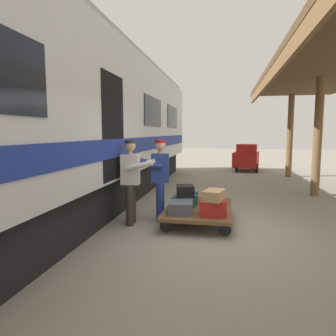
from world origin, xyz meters
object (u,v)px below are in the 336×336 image
at_px(suitcase_teal_softside, 185,201).
at_px(suitcase_tan_vintage, 214,195).
at_px(porter_by_door, 132,179).
at_px(train_car, 42,122).
at_px(luggage_cart, 199,209).
at_px(porter_in_overalls, 159,177).
at_px(suitcase_brown_leather, 215,195).
at_px(suitcase_black_hardshell, 185,191).
at_px(suitcase_navy_fabric, 188,197).
at_px(suitcase_cream_canvas, 214,203).
at_px(suitcase_red_plastic, 212,207).
at_px(suitcase_slate_roller, 181,208).
at_px(baggage_tug, 246,158).

bearing_deg(suitcase_teal_softside, suitcase_tan_vintage, 137.71).
xyz_separation_m(suitcase_teal_softside, porter_by_door, (1.01, 0.44, 0.51)).
xyz_separation_m(train_car, luggage_cart, (-3.08, -0.67, -1.80)).
relative_size(suitcase_teal_softside, porter_in_overalls, 0.29).
distance_m(suitcase_brown_leather, suitcase_black_hardshell, 0.84).
bearing_deg(suitcase_brown_leather, suitcase_navy_fabric, 0.00).
relative_size(luggage_cart, suitcase_cream_canvas, 4.27).
bearing_deg(suitcase_brown_leather, suitcase_red_plastic, 90.00).
distance_m(suitcase_slate_roller, suitcase_black_hardshell, 0.58).
distance_m(suitcase_brown_leather, suitcase_navy_fabric, 0.61).
bearing_deg(suitcase_cream_canvas, suitcase_navy_fabric, -42.39).
height_order(luggage_cart, porter_in_overalls, porter_in_overalls).
bearing_deg(suitcase_slate_roller, suitcase_brown_leather, -118.71).
distance_m(train_car, suitcase_tan_vintage, 3.68).
relative_size(suitcase_navy_fabric, baggage_tug, 0.27).
bearing_deg(train_car, suitcase_red_plastic, -177.94).
distance_m(suitcase_navy_fabric, suitcase_slate_roller, 1.11).
xyz_separation_m(suitcase_cream_canvas, suitcase_black_hardshell, (0.59, 0.02, 0.23)).
xyz_separation_m(suitcase_navy_fabric, suitcase_slate_roller, (0.00, 1.11, 0.02)).
bearing_deg(suitcase_navy_fabric, luggage_cart, 118.71).
bearing_deg(suitcase_brown_leather, suitcase_cream_canvas, 90.00).
relative_size(suitcase_navy_fabric, suitcase_slate_roller, 0.99).
bearing_deg(suitcase_black_hardshell, suitcase_teal_softside, -41.46).
xyz_separation_m(train_car, suitcase_black_hardshell, (-2.80, -0.66, -1.42)).
height_order(suitcase_tan_vintage, baggage_tug, baggage_tug).
bearing_deg(luggage_cart, porter_by_door, 18.54).
xyz_separation_m(suitcase_teal_softside, porter_in_overalls, (0.52, 0.10, 0.51)).
height_order(suitcase_teal_softside, suitcase_slate_roller, suitcase_slate_roller).
bearing_deg(suitcase_red_plastic, suitcase_cream_canvas, -90.00).
height_order(train_car, suitcase_red_plastic, train_car).
bearing_deg(baggage_tug, porter_in_overalls, 75.48).
height_order(suitcase_black_hardshell, suitcase_tan_vintage, suitcase_tan_vintage).
distance_m(luggage_cart, suitcase_navy_fabric, 0.64).
distance_m(suitcase_black_hardshell, porter_in_overalls, 0.61).
height_order(suitcase_teal_softside, suitcase_black_hardshell, suitcase_black_hardshell).
xyz_separation_m(porter_by_door, baggage_tug, (-2.80, -9.26, -0.30)).
height_order(suitcase_teal_softside, suitcase_brown_leather, suitcase_brown_leather).
relative_size(suitcase_black_hardshell, porter_by_door, 0.23).
distance_m(suitcase_red_plastic, porter_by_door, 1.69).
height_order(luggage_cart, baggage_tug, baggage_tug).
bearing_deg(suitcase_red_plastic, train_car, 2.06).
bearing_deg(baggage_tug, porter_by_door, 73.16).
distance_m(suitcase_cream_canvas, porter_by_door, 1.76).
bearing_deg(porter_by_door, baggage_tug, -106.84).
xyz_separation_m(suitcase_teal_softside, suitcase_slate_roller, (0.00, 0.55, 0.00)).
xyz_separation_m(suitcase_cream_canvas, suitcase_red_plastic, (0.00, 0.55, 0.04)).
bearing_deg(suitcase_teal_softside, suitcase_slate_roller, 90.00).
height_order(train_car, suitcase_teal_softside, train_car).
relative_size(suitcase_brown_leather, suitcase_red_plastic, 0.98).
bearing_deg(suitcase_red_plastic, suitcase_tan_vintage, 140.17).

